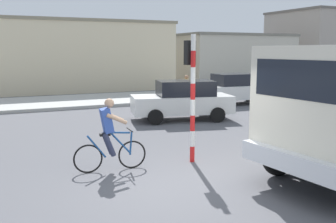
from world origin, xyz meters
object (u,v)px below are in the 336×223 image
object	(u,v)px
cyclist	(109,135)
pedestrian_near_kerb	(186,91)
traffic_light_pole	(191,80)
car_white_mid	(237,89)
car_red_near	(183,100)

from	to	relation	value
cyclist	pedestrian_near_kerb	size ratio (longest dim) A/B	1.07
traffic_light_pole	pedestrian_near_kerb	xyz separation A→B (m)	(4.15, 8.23, -1.22)
traffic_light_pole	cyclist	bearing A→B (deg)	178.17
pedestrian_near_kerb	car_white_mid	bearing A→B (deg)	2.59
car_white_mid	pedestrian_near_kerb	bearing A→B (deg)	-177.41
cyclist	pedestrian_near_kerb	world-z (taller)	cyclist
traffic_light_pole	car_white_mid	bearing A→B (deg)	49.21
cyclist	car_white_mid	world-z (taller)	cyclist
traffic_light_pole	car_red_near	size ratio (longest dim) A/B	0.75
pedestrian_near_kerb	cyclist	bearing A→B (deg)	-127.52
cyclist	pedestrian_near_kerb	bearing A→B (deg)	52.48
cyclist	car_white_mid	size ratio (longest dim) A/B	0.42
car_red_near	car_white_mid	xyz separation A→B (m)	(4.73, 2.99, 0.00)
cyclist	pedestrian_near_kerb	xyz separation A→B (m)	(6.27, 8.16, -0.02)
cyclist	traffic_light_pole	xyz separation A→B (m)	(2.11, -0.07, 1.20)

